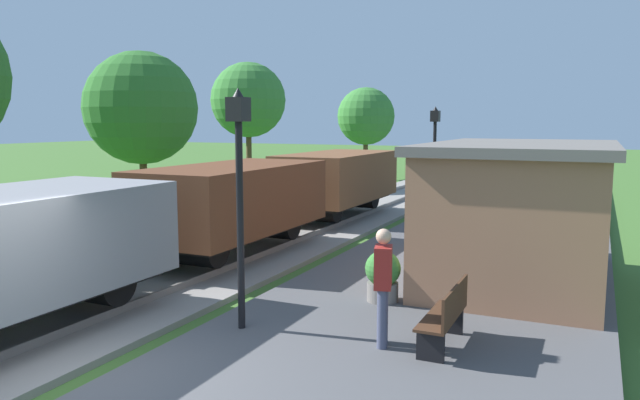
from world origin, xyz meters
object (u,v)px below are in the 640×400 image
(lamp_post_near, at_px, (239,165))
(tree_field_left, at_px, (248,100))
(freight_train, at_px, (234,205))
(bench_near_hut, at_px, (447,315))
(tree_field_distant, at_px, (366,116))
(bench_down_platform, at_px, (522,221))
(lamp_post_far, at_px, (435,142))
(tree_trackside_far, at_px, (141,108))
(person_waiting, at_px, (383,283))
(station_hut, at_px, (520,211))
(potted_planter, at_px, (383,275))

(lamp_post_near, xyz_separation_m, tree_field_left, (-11.24, 18.72, 1.73))
(freight_train, height_order, bench_near_hut, freight_train)
(tree_field_left, height_order, tree_field_distant, tree_field_left)
(bench_down_platform, height_order, lamp_post_far, lamp_post_far)
(bench_down_platform, relative_size, tree_field_left, 0.23)
(tree_trackside_far, xyz_separation_m, tree_field_left, (-0.35, 8.32, 0.57))
(lamp_post_near, distance_m, tree_trackside_far, 15.10)
(person_waiting, bearing_deg, tree_trackside_far, -53.37)
(tree_trackside_far, distance_m, tree_field_left, 8.34)
(tree_trackside_far, bearing_deg, freight_train, -36.00)
(tree_field_distant, bearing_deg, tree_field_left, -114.66)
(station_hut, bearing_deg, person_waiting, -105.23)
(lamp_post_near, relative_size, tree_trackside_far, 0.61)
(tree_field_distant, bearing_deg, freight_train, -78.16)
(bench_near_hut, relative_size, lamp_post_far, 0.41)
(station_hut, height_order, tree_trackside_far, tree_trackside_far)
(bench_near_hut, distance_m, person_waiting, 1.02)
(bench_near_hut, xyz_separation_m, tree_field_distant, (-10.84, 25.80, 3.05))
(tree_field_distant, bearing_deg, person_waiting, -69.06)
(person_waiting, distance_m, lamp_post_near, 2.77)
(tree_field_left, bearing_deg, lamp_post_near, -59.00)
(station_hut, distance_m, potted_planter, 3.46)
(person_waiting, relative_size, lamp_post_far, 0.46)
(lamp_post_far, relative_size, tree_trackside_far, 0.61)
(tree_trackside_far, bearing_deg, person_waiting, -37.90)
(person_waiting, bearing_deg, bench_near_hut, -173.42)
(bench_down_platform, bearing_deg, lamp_post_near, -107.76)
(tree_trackside_far, bearing_deg, tree_field_left, 92.43)
(lamp_post_near, height_order, tree_field_distant, tree_field_distant)
(tree_field_distant, bearing_deg, bench_near_hut, -67.20)
(bench_down_platform, bearing_deg, potted_planter, -101.92)
(bench_near_hut, distance_m, potted_planter, 2.35)
(person_waiting, height_order, tree_trackside_far, tree_trackside_far)
(bench_near_hut, distance_m, lamp_post_far, 12.04)
(freight_train, distance_m, lamp_post_near, 6.01)
(potted_planter, xyz_separation_m, tree_field_distant, (-9.29, 24.03, 3.05))
(station_hut, xyz_separation_m, bench_near_hut, (-0.46, -4.42, -0.93))
(bench_down_platform, distance_m, tree_field_distant, 20.12)
(station_hut, height_order, tree_field_left, tree_field_left)
(bench_near_hut, height_order, lamp_post_far, lamp_post_far)
(person_waiting, relative_size, tree_field_distant, 0.31)
(bench_near_hut, distance_m, bench_down_platform, 9.12)
(potted_planter, bearing_deg, bench_near_hut, -48.64)
(bench_near_hut, distance_m, tree_field_distant, 28.15)
(potted_planter, relative_size, tree_field_distant, 0.17)
(tree_field_left, relative_size, tree_field_distant, 1.17)
(lamp_post_near, bearing_deg, bench_near_hut, 9.50)
(person_waiting, relative_size, lamp_post_near, 0.46)
(freight_train, xyz_separation_m, lamp_post_near, (3.26, -4.85, 1.41))
(lamp_post_far, distance_m, tree_field_left, 13.23)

